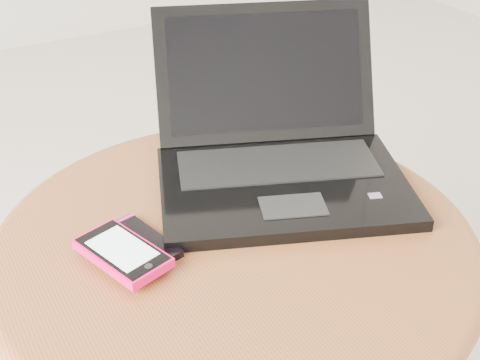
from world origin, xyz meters
TOP-DOWN VIEW (x-y plane):
  - table at (-0.02, -0.08)m, footprint 0.60×0.60m
  - laptop at (0.10, 0.01)m, footprint 0.42×0.42m
  - phone_black at (-0.13, -0.05)m, footprint 0.08×0.12m
  - phone_pink at (-0.16, -0.07)m, footprint 0.09×0.13m

SIDE VIEW (x-z plane):
  - table at x=-0.02m, z-range 0.14..0.61m
  - phone_black at x=-0.13m, z-range 0.48..0.49m
  - phone_pink at x=-0.16m, z-range 0.49..0.50m
  - laptop at x=0.10m, z-range 0.42..0.61m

